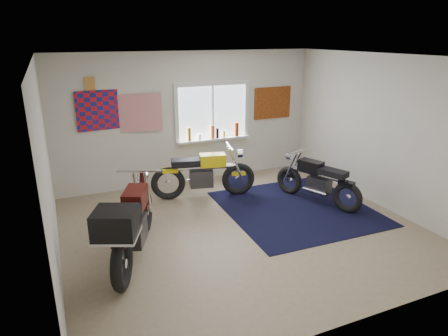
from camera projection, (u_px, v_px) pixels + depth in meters
name	position (u px, v px, depth m)	size (l,w,h in m)	color
ground	(242.00, 228.00, 6.49)	(5.50, 5.50, 0.00)	#9E896B
room_shell	(243.00, 130.00, 5.97)	(5.50, 5.50, 5.50)	white
navy_rug	(296.00, 208.00, 7.24)	(2.50, 2.60, 0.01)	black
window_assembly	(213.00, 116.00, 8.40)	(1.66, 0.17, 1.26)	white
oil_bottles	(217.00, 132.00, 8.47)	(1.16, 0.09, 0.30)	#986A16
flag_display	(90.00, 84.00, 7.25)	(1.60, 0.10, 1.17)	red
triumph_poster	(272.00, 103.00, 8.90)	(0.90, 0.03, 0.70)	#A54C14
yellow_triumph	(203.00, 175.00, 7.63)	(1.99, 0.70, 1.01)	black
black_chrome_bike	(318.00, 182.00, 7.38)	(0.83, 1.72, 0.93)	black
maroon_tourer	(131.00, 225.00, 5.33)	(1.18, 2.12, 1.11)	black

